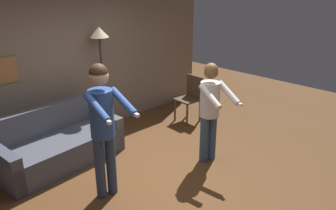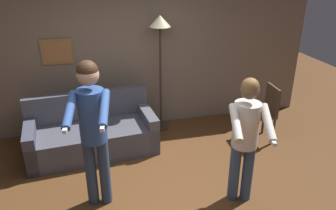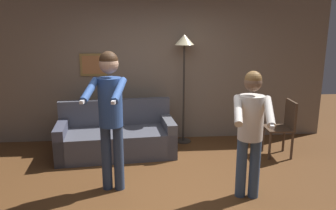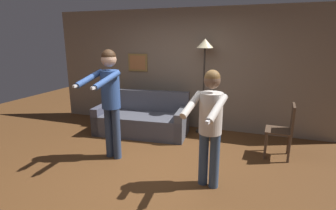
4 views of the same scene
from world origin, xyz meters
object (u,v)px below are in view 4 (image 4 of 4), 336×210
couch (142,120)px  dining_chair_distant (285,128)px  torchiere_lamp (205,55)px  person_standing_right (210,120)px  person_standing_left (110,93)px

couch → dining_chair_distant: bearing=-6.4°
dining_chair_distant → couch: bearing=173.6°
torchiere_lamp → person_standing_right: (0.52, -2.10, -0.69)m
couch → torchiere_lamp: bearing=22.4°
person_standing_left → dining_chair_distant: size_ratio=1.94×
torchiere_lamp → person_standing_left: (-1.16, -1.76, -0.53)m
couch → person_standing_right: size_ratio=1.24×
couch → person_standing_right: bearing=-43.1°
person_standing_right → dining_chair_distant: person_standing_right is taller
couch → person_standing_right: (1.72, -1.61, 0.67)m
couch → person_standing_left: size_ratio=1.09×
torchiere_lamp → dining_chair_distant: 2.07m
couch → person_standing_left: 1.52m
dining_chair_distant → torchiere_lamp: bearing=152.6°
couch → person_standing_left: (0.03, -1.27, 0.83)m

